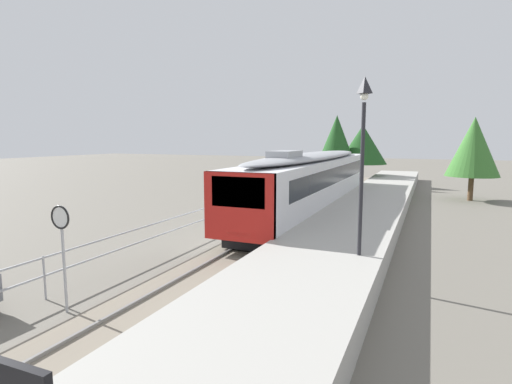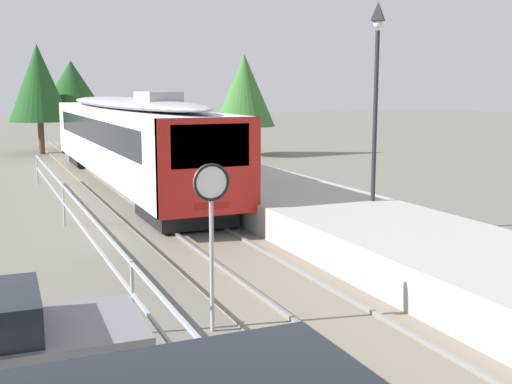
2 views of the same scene
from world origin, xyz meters
name	(u,v)px [view 1 (image 1 of 2)]	position (x,y,z in m)	size (l,w,h in m)	color
ground_plane	(223,228)	(-3.00, 22.00, 0.00)	(160.00, 160.00, 0.00)	#6B665B
track_rails	(280,233)	(0.00, 22.00, 0.03)	(3.20, 60.00, 0.14)	slate
commuter_train	(313,178)	(0.00, 27.63, 2.15)	(2.82, 20.51, 3.74)	silver
station_platform	(350,231)	(3.25, 22.00, 0.45)	(3.90, 60.00, 0.90)	#A8A59E
platform_lamp_mid_platform	(363,133)	(4.48, 16.75, 4.62)	(0.34, 0.34, 5.35)	#232328
speed_limit_sign	(61,232)	(-2.07, 11.59, 2.12)	(0.61, 0.10, 2.81)	#9EA0A5
carpark_fence	(44,268)	(-3.30, 12.00, 0.91)	(0.06, 36.06, 1.25)	#9EA0A5
tree_behind_carpark	(363,145)	(0.20, 44.92, 3.89)	(4.68, 4.68, 5.78)	brown
tree_behind_station_far	(474,147)	(9.12, 37.29, 3.87)	(3.65, 3.65, 6.00)	brown
tree_distant_left	(337,140)	(-1.96, 43.17, 4.32)	(3.65, 3.65, 6.66)	brown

